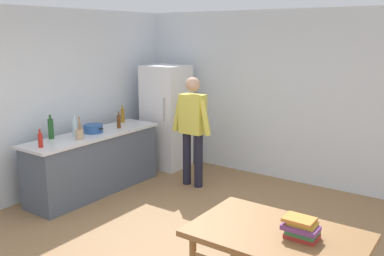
# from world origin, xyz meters

# --- Properties ---
(ground_plane) EXTENTS (14.00, 14.00, 0.00)m
(ground_plane) POSITION_xyz_m (0.00, 0.00, 0.00)
(ground_plane) COLOR #936D47
(wall_back) EXTENTS (6.40, 0.12, 2.70)m
(wall_back) POSITION_xyz_m (0.00, 3.00, 1.35)
(wall_back) COLOR silver
(wall_back) RESTS_ON ground_plane
(wall_left) EXTENTS (0.12, 5.60, 2.70)m
(wall_left) POSITION_xyz_m (-2.60, 0.20, 1.35)
(wall_left) COLOR silver
(wall_left) RESTS_ON ground_plane
(kitchen_counter) EXTENTS (0.64, 2.20, 0.90)m
(kitchen_counter) POSITION_xyz_m (-2.00, 0.80, 0.45)
(kitchen_counter) COLOR #4C5666
(kitchen_counter) RESTS_ON ground_plane
(refrigerator) EXTENTS (0.70, 0.67, 1.80)m
(refrigerator) POSITION_xyz_m (-1.90, 2.40, 0.90)
(refrigerator) COLOR white
(refrigerator) RESTS_ON ground_plane
(person) EXTENTS (0.70, 0.22, 1.70)m
(person) POSITION_xyz_m (-0.95, 1.85, 0.98)
(person) COLOR #1E1E2D
(person) RESTS_ON ground_plane
(dining_table) EXTENTS (1.40, 0.90, 0.75)m
(dining_table) POSITION_xyz_m (1.40, -0.30, 0.67)
(dining_table) COLOR olive
(dining_table) RESTS_ON ground_plane
(cooking_pot) EXTENTS (0.40, 0.28, 0.12)m
(cooking_pot) POSITION_xyz_m (-2.04, 0.84, 0.96)
(cooking_pot) COLOR #285193
(cooking_pot) RESTS_ON kitchen_counter
(utensil_jar) EXTENTS (0.11, 0.11, 0.32)m
(utensil_jar) POSITION_xyz_m (-1.89, 0.45, 0.98)
(utensil_jar) COLOR tan
(utensil_jar) RESTS_ON kitchen_counter
(bottle_beer_brown) EXTENTS (0.06, 0.06, 0.26)m
(bottle_beer_brown) POSITION_xyz_m (-1.94, 1.27, 1.01)
(bottle_beer_brown) COLOR #5B3314
(bottle_beer_brown) RESTS_ON kitchen_counter
(bottle_wine_green) EXTENTS (0.08, 0.08, 0.34)m
(bottle_wine_green) POSITION_xyz_m (-2.23, 0.24, 1.05)
(bottle_wine_green) COLOR #1E5123
(bottle_wine_green) RESTS_ON kitchen_counter
(bottle_oil_amber) EXTENTS (0.06, 0.06, 0.28)m
(bottle_oil_amber) POSITION_xyz_m (-2.20, 1.62, 1.02)
(bottle_oil_amber) COLOR #996619
(bottle_oil_amber) RESTS_ON kitchen_counter
(bottle_water_clear) EXTENTS (0.07, 0.07, 0.30)m
(bottle_water_clear) POSITION_xyz_m (-2.08, 0.53, 1.03)
(bottle_water_clear) COLOR silver
(bottle_water_clear) RESTS_ON kitchen_counter
(bottle_sauce_red) EXTENTS (0.06, 0.06, 0.24)m
(bottle_sauce_red) POSITION_xyz_m (-1.96, -0.12, 1.00)
(bottle_sauce_red) COLOR #B22319
(bottle_sauce_red) RESTS_ON kitchen_counter
(book_stack) EXTENTS (0.28, 0.21, 0.17)m
(book_stack) POSITION_xyz_m (1.59, -0.29, 0.83)
(book_stack) COLOR #B22D28
(book_stack) RESTS_ON dining_table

